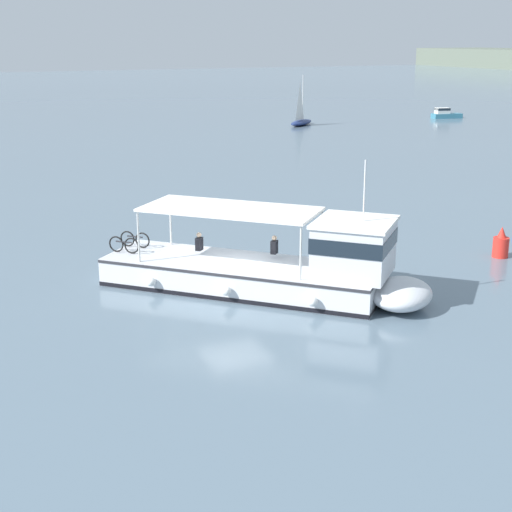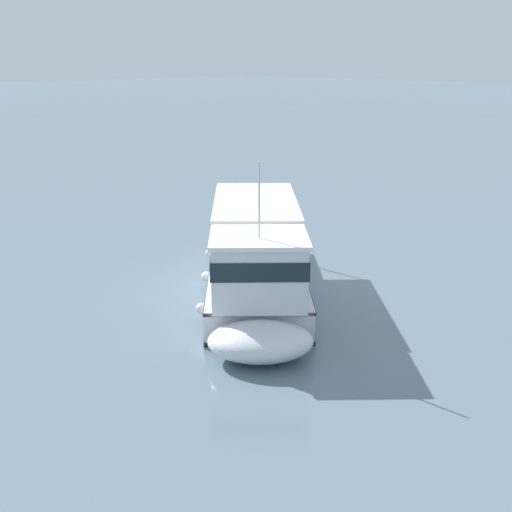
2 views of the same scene
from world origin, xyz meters
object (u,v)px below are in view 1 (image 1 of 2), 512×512
object	(u,v)px
sailboat_off_bow	(301,120)
motorboat_mid_channel	(445,114)
channel_buoy	(501,245)
ferry_main	(281,268)

from	to	relation	value
sailboat_off_bow	motorboat_mid_channel	distance (m)	19.34
motorboat_mid_channel	channel_buoy	size ratio (longest dim) A/B	2.69
motorboat_mid_channel	channel_buoy	bearing A→B (deg)	-35.69
sailboat_off_bow	motorboat_mid_channel	size ratio (longest dim) A/B	1.43
ferry_main	sailboat_off_bow	size ratio (longest dim) A/B	2.07
motorboat_mid_channel	ferry_main	bearing A→B (deg)	-43.06
ferry_main	sailboat_off_bow	xyz separation A→B (m)	(-50.45, 27.38, -0.47)
ferry_main	channel_buoy	world-z (taller)	ferry_main
sailboat_off_bow	motorboat_mid_channel	bearing A→B (deg)	88.66
ferry_main	motorboat_mid_channel	world-z (taller)	ferry_main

